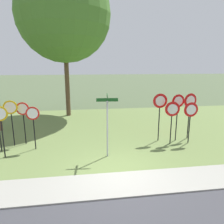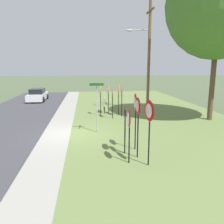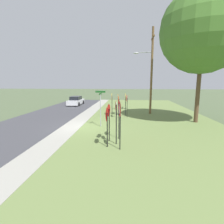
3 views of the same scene
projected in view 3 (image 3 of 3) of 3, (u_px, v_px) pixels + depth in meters
name	position (u px, v px, depth m)	size (l,w,h in m)	color
ground_plane	(82.00, 127.00, 14.40)	(160.00, 160.00, 0.00)	#4C5B3D
road_asphalt	(26.00, 126.00, 14.80)	(44.00, 6.40, 0.01)	#3D3D42
sidewalk_strip	(72.00, 126.00, 14.46)	(44.00, 1.60, 0.06)	#99968C
grass_median	(156.00, 128.00, 13.90)	(44.00, 12.00, 0.04)	olive
stop_sign_near_left	(125.00, 100.00, 18.60)	(0.70, 0.11, 2.43)	black
stop_sign_near_right	(112.00, 100.00, 18.71)	(0.67, 0.13, 2.42)	black
stop_sign_far_left	(127.00, 101.00, 18.08)	(0.67, 0.11, 2.29)	black
stop_sign_far_center	(118.00, 100.00, 19.04)	(0.66, 0.14, 2.31)	black
stop_sign_far_right	(119.00, 103.00, 17.50)	(0.66, 0.09, 2.20)	black
yield_sign_near_left	(119.00, 108.00, 10.95)	(0.79, 0.10, 2.67)	black
yield_sign_near_right	(116.00, 111.00, 10.01)	(0.73, 0.11, 2.62)	black
yield_sign_far_left	(109.00, 113.00, 10.59)	(0.77, 0.14, 2.31)	black
yield_sign_far_right	(107.00, 118.00, 9.58)	(0.78, 0.10, 2.25)	black
yield_sign_center	(120.00, 114.00, 9.16)	(0.81, 0.17, 2.62)	black
street_name_post	(101.00, 105.00, 14.14)	(0.96, 0.82, 2.91)	#9EA0A8
utility_pole	(151.00, 69.00, 19.45)	(2.10, 2.17, 9.47)	brown
notice_board	(116.00, 107.00, 19.94)	(1.10, 0.06, 1.25)	black
oak_tree_left	(203.00, 31.00, 14.65)	(7.15, 7.15, 11.42)	brown
parked_hatchback_near	(76.00, 101.00, 28.17)	(4.40, 1.91, 1.39)	silver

